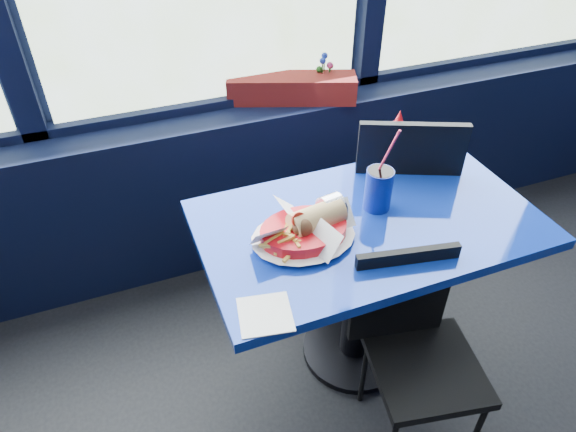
{
  "coord_description": "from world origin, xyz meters",
  "views": [
    {
      "loc": [
        -0.48,
        0.79,
        1.89
      ],
      "look_at": [
        -0.02,
        1.98,
        0.87
      ],
      "focal_mm": 32.0,
      "sensor_mm": 36.0,
      "label": 1
    }
  ],
  "objects_px": {
    "chair_near_front": "(415,341)",
    "food_basket": "(305,229)",
    "flower_vase": "(325,83)",
    "soda_cup": "(379,188)",
    "near_table": "(364,257)",
    "ketchup_bottle": "(396,142)",
    "chair_near_back": "(377,198)",
    "planter_box": "(292,88)"
  },
  "relations": [
    {
      "from": "food_basket",
      "to": "ketchup_bottle",
      "type": "xyz_separation_m",
      "value": [
        0.51,
        0.29,
        0.07
      ]
    },
    {
      "from": "flower_vase",
      "to": "food_basket",
      "type": "height_order",
      "value": "flower_vase"
    },
    {
      "from": "chair_near_front",
      "to": "chair_near_back",
      "type": "distance_m",
      "value": 0.7
    },
    {
      "from": "chair_near_back",
      "to": "flower_vase",
      "type": "height_order",
      "value": "flower_vase"
    },
    {
      "from": "chair_near_back",
      "to": "soda_cup",
      "type": "bearing_deg",
      "value": 80.04
    },
    {
      "from": "planter_box",
      "to": "ketchup_bottle",
      "type": "distance_m",
      "value": 0.64
    },
    {
      "from": "chair_near_back",
      "to": "soda_cup",
      "type": "xyz_separation_m",
      "value": [
        -0.18,
        -0.27,
        0.28
      ]
    },
    {
      "from": "planter_box",
      "to": "chair_near_front",
      "type": "bearing_deg",
      "value": -70.68
    },
    {
      "from": "flower_vase",
      "to": "chair_near_back",
      "type": "bearing_deg",
      "value": -88.18
    },
    {
      "from": "food_basket",
      "to": "soda_cup",
      "type": "bearing_deg",
      "value": 28.19
    },
    {
      "from": "planter_box",
      "to": "chair_near_back",
      "type": "bearing_deg",
      "value": -51.67
    },
    {
      "from": "near_table",
      "to": "soda_cup",
      "type": "distance_m",
      "value": 0.28
    },
    {
      "from": "near_table",
      "to": "planter_box",
      "type": "distance_m",
      "value": 0.93
    },
    {
      "from": "near_table",
      "to": "ketchup_bottle",
      "type": "height_order",
      "value": "ketchup_bottle"
    },
    {
      "from": "chair_near_back",
      "to": "ketchup_bottle",
      "type": "height_order",
      "value": "ketchup_bottle"
    },
    {
      "from": "flower_vase",
      "to": "soda_cup",
      "type": "bearing_deg",
      "value": -101.06
    },
    {
      "from": "ketchup_bottle",
      "to": "planter_box",
      "type": "bearing_deg",
      "value": 108.29
    },
    {
      "from": "flower_vase",
      "to": "food_basket",
      "type": "distance_m",
      "value": 1.01
    },
    {
      "from": "ketchup_bottle",
      "to": "soda_cup",
      "type": "xyz_separation_m",
      "value": [
        -0.2,
        -0.22,
        -0.03
      ]
    },
    {
      "from": "chair_near_back",
      "to": "soda_cup",
      "type": "distance_m",
      "value": 0.42
    },
    {
      "from": "soda_cup",
      "to": "flower_vase",
      "type": "bearing_deg",
      "value": 78.94
    },
    {
      "from": "near_table",
      "to": "soda_cup",
      "type": "height_order",
      "value": "soda_cup"
    },
    {
      "from": "near_table",
      "to": "chair_near_front",
      "type": "relative_size",
      "value": 1.5
    },
    {
      "from": "chair_near_back",
      "to": "planter_box",
      "type": "xyz_separation_m",
      "value": [
        -0.18,
        0.56,
        0.3
      ]
    },
    {
      "from": "ketchup_bottle",
      "to": "soda_cup",
      "type": "bearing_deg",
      "value": -131.66
    },
    {
      "from": "near_table",
      "to": "food_basket",
      "type": "relative_size",
      "value": 3.27
    },
    {
      "from": "flower_vase",
      "to": "ketchup_bottle",
      "type": "bearing_deg",
      "value": -86.44
    },
    {
      "from": "near_table",
      "to": "soda_cup",
      "type": "relative_size",
      "value": 3.63
    },
    {
      "from": "chair_near_front",
      "to": "flower_vase",
      "type": "distance_m",
      "value": 1.29
    },
    {
      "from": "food_basket",
      "to": "soda_cup",
      "type": "height_order",
      "value": "soda_cup"
    },
    {
      "from": "chair_near_back",
      "to": "soda_cup",
      "type": "relative_size",
      "value": 2.93
    },
    {
      "from": "planter_box",
      "to": "flower_vase",
      "type": "relative_size",
      "value": 2.89
    },
    {
      "from": "near_table",
      "to": "chair_near_back",
      "type": "xyz_separation_m",
      "value": [
        0.24,
        0.32,
        -0.01
      ]
    },
    {
      "from": "planter_box",
      "to": "flower_vase",
      "type": "bearing_deg",
      "value": 15.78
    },
    {
      "from": "near_table",
      "to": "soda_cup",
      "type": "xyz_separation_m",
      "value": [
        0.06,
        0.06,
        0.26
      ]
    },
    {
      "from": "chair_near_front",
      "to": "flower_vase",
      "type": "height_order",
      "value": "flower_vase"
    },
    {
      "from": "chair_near_front",
      "to": "food_basket",
      "type": "relative_size",
      "value": 2.18
    },
    {
      "from": "chair_near_back",
      "to": "food_basket",
      "type": "height_order",
      "value": "chair_near_back"
    },
    {
      "from": "flower_vase",
      "to": "ketchup_bottle",
      "type": "distance_m",
      "value": 0.6
    },
    {
      "from": "planter_box",
      "to": "soda_cup",
      "type": "relative_size",
      "value": 1.81
    },
    {
      "from": "food_basket",
      "to": "chair_near_back",
      "type": "bearing_deg",
      "value": 50.04
    },
    {
      "from": "food_basket",
      "to": "soda_cup",
      "type": "xyz_separation_m",
      "value": [
        0.31,
        0.07,
        0.04
      ]
    }
  ]
}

